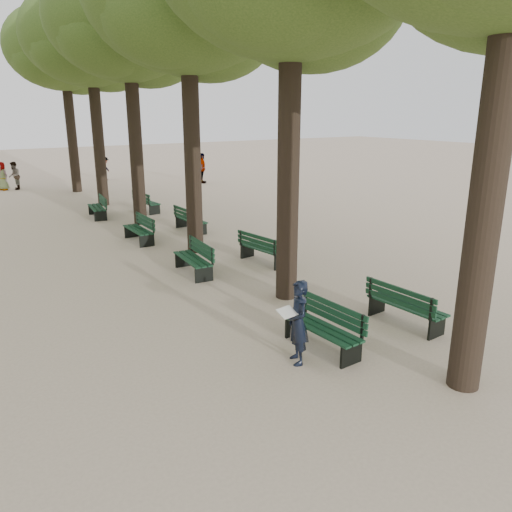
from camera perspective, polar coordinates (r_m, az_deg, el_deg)
ground at (r=9.53m, az=7.05°, el=-11.80°), size 120.00×120.00×0.00m
tree_central_3 at (r=20.82m, az=-14.49°, el=24.64°), size 6.00×6.00×9.95m
tree_central_4 at (r=25.54m, az=-18.51°, el=22.70°), size 6.00×6.00×9.95m
tree_central_5 at (r=30.34m, az=-21.20°, el=21.32°), size 6.00×6.00×9.95m
bench_left_0 at (r=9.85m, az=7.50°, el=-9.08°), size 0.66×1.83×0.92m
bench_left_1 at (r=14.21m, az=-7.19°, el=-1.00°), size 0.72×1.84×0.92m
bench_left_2 at (r=18.03m, az=-13.25°, el=2.41°), size 0.59×1.81×0.92m
bench_left_3 at (r=22.68m, az=-17.68°, el=4.88°), size 0.79×1.86×0.92m
bench_right_0 at (r=11.29m, az=16.71°, el=-6.26°), size 0.67×1.83×0.92m
bench_right_1 at (r=15.12m, az=0.88°, el=0.20°), size 0.78×1.86×0.92m
bench_right_2 at (r=19.32m, az=-7.45°, el=3.63°), size 0.59×1.81×0.92m
bench_right_3 at (r=23.41m, az=-12.37°, el=5.61°), size 0.71×1.84×0.92m
man_with_map at (r=9.11m, az=4.82°, el=-7.57°), size 0.69×0.70×1.59m
pedestrian_a at (r=32.53m, az=-25.90°, el=8.25°), size 0.48×0.83×1.61m
pedestrian_c at (r=32.20m, az=-6.16°, el=9.94°), size 0.90×1.14×1.89m
pedestrian_b at (r=34.97m, az=-16.83°, el=9.55°), size 0.84×0.97×1.52m
pedestrian_d at (r=32.65m, az=-27.01°, el=8.14°), size 0.73×0.83×1.63m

